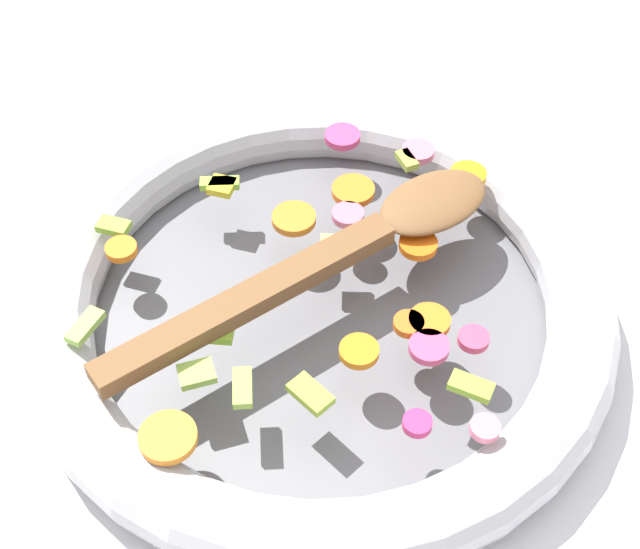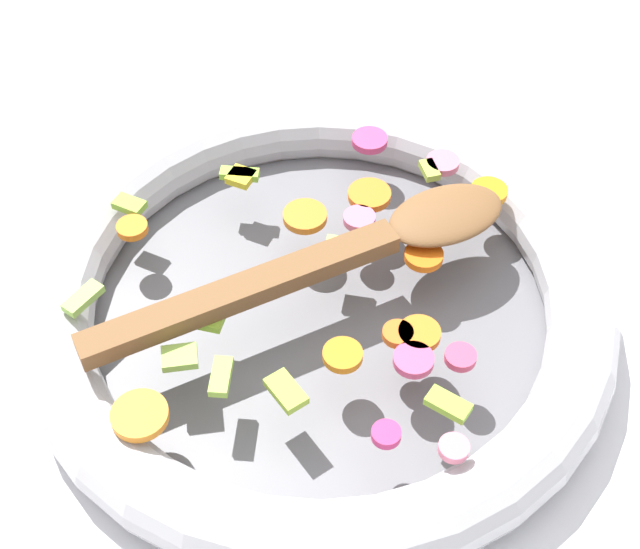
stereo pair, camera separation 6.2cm
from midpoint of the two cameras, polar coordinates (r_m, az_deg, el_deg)
ground_plane at (r=0.66m, az=-2.70°, el=-2.99°), size 4.00×4.00×0.00m
skillet at (r=0.65m, az=-2.76°, el=-1.79°), size 0.42×0.42×0.05m
chopped_vegetables at (r=0.62m, az=-2.18°, el=-0.06°), size 0.32×0.34×0.01m
wooden_spoon at (r=0.62m, az=-1.19°, el=1.52°), size 0.12×0.32×0.01m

